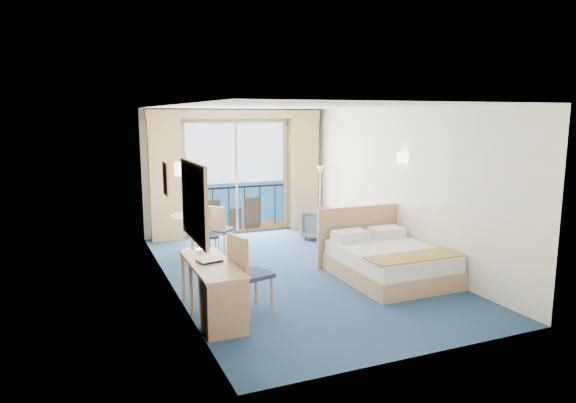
# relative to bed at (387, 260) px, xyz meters

# --- Properties ---
(floor) EXTENTS (6.50, 6.50, 0.00)m
(floor) POSITION_rel_bed_xyz_m (-1.24, 0.82, -0.28)
(floor) COLOR navy
(floor) RESTS_ON ground
(room_walls) EXTENTS (4.04, 6.54, 2.72)m
(room_walls) POSITION_rel_bed_xyz_m (-1.24, 0.82, 1.49)
(room_walls) COLOR silver
(room_walls) RESTS_ON ground
(balcony_door) EXTENTS (2.36, 0.03, 2.52)m
(balcony_door) POSITION_rel_bed_xyz_m (-1.25, 4.04, 0.86)
(balcony_door) COLOR navy
(balcony_door) RESTS_ON room_walls
(curtain_left) EXTENTS (0.65, 0.22, 2.55)m
(curtain_left) POSITION_rel_bed_xyz_m (-2.79, 3.89, 0.99)
(curtain_left) COLOR tan
(curtain_left) RESTS_ON room_walls
(curtain_right) EXTENTS (0.65, 0.22, 2.55)m
(curtain_right) POSITION_rel_bed_xyz_m (0.31, 3.89, 0.99)
(curtain_right) COLOR tan
(curtain_right) RESTS_ON room_walls
(pelmet) EXTENTS (3.80, 0.25, 0.18)m
(pelmet) POSITION_rel_bed_xyz_m (-1.24, 3.92, 2.30)
(pelmet) COLOR tan
(pelmet) RESTS_ON room_walls
(mirror) EXTENTS (0.05, 1.25, 0.95)m
(mirror) POSITION_rel_bed_xyz_m (-3.22, -0.68, 1.27)
(mirror) COLOR tan
(mirror) RESTS_ON room_walls
(wall_print) EXTENTS (0.04, 0.42, 0.52)m
(wall_print) POSITION_rel_bed_xyz_m (-3.22, 1.27, 1.32)
(wall_print) COLOR tan
(wall_print) RESTS_ON room_walls
(sconce_left) EXTENTS (0.18, 0.18, 0.18)m
(sconce_left) POSITION_rel_bed_xyz_m (-3.18, 0.22, 1.57)
(sconce_left) COLOR beige
(sconce_left) RESTS_ON room_walls
(sconce_right) EXTENTS (0.18, 0.18, 0.18)m
(sconce_right) POSITION_rel_bed_xyz_m (0.70, 0.67, 1.57)
(sconce_right) COLOR beige
(sconce_right) RESTS_ON room_walls
(bed) EXTENTS (1.61, 1.91, 1.01)m
(bed) POSITION_rel_bed_xyz_m (0.00, 0.00, 0.00)
(bed) COLOR tan
(bed) RESTS_ON ground
(nightstand) EXTENTS (0.47, 0.44, 0.61)m
(nightstand) POSITION_rel_bed_xyz_m (0.50, 1.43, 0.02)
(nightstand) COLOR tan
(nightstand) RESTS_ON ground
(phone) EXTENTS (0.24, 0.21, 0.09)m
(phone) POSITION_rel_bed_xyz_m (0.50, 1.43, 0.37)
(phone) COLOR white
(phone) RESTS_ON nightstand
(armchair) EXTENTS (0.97, 0.98, 0.64)m
(armchair) POSITION_rel_bed_xyz_m (0.21, 2.75, 0.04)
(armchair) COLOR #41474F
(armchair) RESTS_ON ground
(floor_lamp) EXTENTS (0.20, 0.20, 1.47)m
(floor_lamp) POSITION_rel_bed_xyz_m (0.44, 3.32, 0.83)
(floor_lamp) COLOR silver
(floor_lamp) RESTS_ON ground
(desk) EXTENTS (0.52, 1.51, 0.71)m
(desk) POSITION_rel_bed_xyz_m (-2.97, -0.89, 0.11)
(desk) COLOR tan
(desk) RESTS_ON ground
(desk_chair) EXTENTS (0.57, 0.56, 1.06)m
(desk_chair) POSITION_rel_bed_xyz_m (-2.54, -0.55, 0.31)
(desk_chair) COLOR #1E2B47
(desk_chair) RESTS_ON ground
(folder) EXTENTS (0.33, 0.28, 0.03)m
(folder) POSITION_rel_bed_xyz_m (-2.98, -0.40, 0.44)
(folder) COLOR black
(folder) RESTS_ON desk
(desk_lamp) EXTENTS (0.13, 0.13, 0.48)m
(desk_lamp) POSITION_rel_bed_xyz_m (-2.98, 0.11, 0.78)
(desk_lamp) COLOR silver
(desk_lamp) RESTS_ON desk
(round_table) EXTENTS (0.79, 0.79, 0.72)m
(round_table) POSITION_rel_bed_xyz_m (-2.52, 2.76, 0.26)
(round_table) COLOR tan
(round_table) RESTS_ON ground
(table_chair_a) EXTENTS (0.55, 0.55, 0.90)m
(table_chair_a) POSITION_rel_bed_xyz_m (-2.07, 2.51, 0.22)
(table_chair_a) COLOR #1E2B47
(table_chair_a) RESTS_ON ground
(table_chair_b) EXTENTS (0.44, 0.44, 0.95)m
(table_chair_b) POSITION_rel_bed_xyz_m (-2.48, 2.12, 0.25)
(table_chair_b) COLOR #1E2B47
(table_chair_b) RESTS_ON ground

